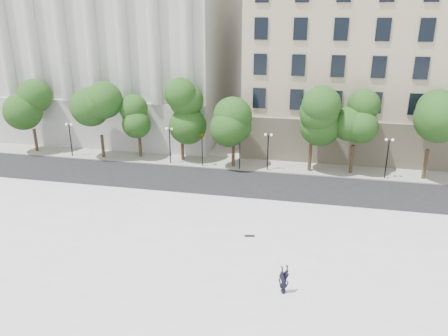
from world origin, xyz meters
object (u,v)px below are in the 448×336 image
at_px(skateboard, 250,236).
at_px(traffic_light_east, 240,136).
at_px(person_lying, 283,289).
at_px(traffic_light_west, 202,134).

bearing_deg(skateboard, traffic_light_east, 91.08).
distance_m(traffic_light_east, skateboard, 15.84).
relative_size(person_lying, skateboard, 2.43).
distance_m(traffic_light_west, traffic_light_east, 4.10).
relative_size(traffic_light_west, skateboard, 5.73).
bearing_deg(skateboard, traffic_light_west, 104.77).
distance_m(person_lying, skateboard, 6.97).
height_order(person_lying, skateboard, person_lying).
bearing_deg(traffic_light_east, traffic_light_west, -180.00).
bearing_deg(person_lying, skateboard, 88.09).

